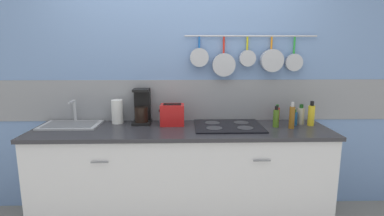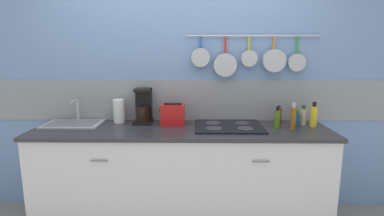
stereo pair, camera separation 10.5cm
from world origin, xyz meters
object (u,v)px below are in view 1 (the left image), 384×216
at_px(paper_towel_roll, 117,112).
at_px(bottle_hot_sauce, 301,115).
at_px(coffee_maker, 142,109).
at_px(bottle_sesame_oil, 276,118).
at_px(bottle_olive_oil, 294,118).
at_px(bottle_dish_soap, 277,114).
at_px(toaster, 172,115).
at_px(bottle_cooking_wine, 311,115).
at_px(bottle_vinegar, 292,117).

xyz_separation_m(paper_towel_roll, bottle_hot_sauce, (1.75, -0.09, -0.03)).
bearing_deg(paper_towel_roll, coffee_maker, 0.12).
relative_size(bottle_sesame_oil, bottle_olive_oil, 1.32).
distance_m(bottle_dish_soap, bottle_olive_oil, 0.17).
bearing_deg(bottle_olive_oil, toaster, 178.54).
bearing_deg(coffee_maker, bottle_cooking_wine, -5.13).
distance_m(bottle_sesame_oil, bottle_hot_sauce, 0.29).
distance_m(coffee_maker, bottle_cooking_wine, 1.59).
xyz_separation_m(paper_towel_roll, bottle_sesame_oil, (1.48, -0.19, -0.03)).
height_order(bottle_sesame_oil, bottle_vinegar, bottle_vinegar).
relative_size(coffee_maker, bottle_vinegar, 1.38).
xyz_separation_m(coffee_maker, bottle_sesame_oil, (1.24, -0.19, -0.05)).
height_order(bottle_olive_oil, bottle_cooking_wine, bottle_cooking_wine).
bearing_deg(paper_towel_roll, bottle_dish_soap, -0.36).
distance_m(paper_towel_roll, bottle_sesame_oil, 1.49).
xyz_separation_m(coffee_maker, bottle_cooking_wine, (1.58, -0.14, -0.04)).
relative_size(paper_towel_roll, bottle_olive_oil, 1.53).
distance_m(toaster, bottle_vinegar, 1.08).
xyz_separation_m(bottle_hot_sauce, bottle_cooking_wine, (0.07, -0.06, 0.02)).
bearing_deg(bottle_cooking_wine, bottle_dish_soap, 154.71).
bearing_deg(toaster, bottle_olive_oil, -1.46).
bearing_deg(paper_towel_roll, bottle_vinegar, -8.62).
relative_size(bottle_sesame_oil, bottle_vinegar, 0.81).
height_order(coffee_maker, bottle_olive_oil, coffee_maker).
bearing_deg(bottle_sesame_oil, toaster, 173.77).
xyz_separation_m(bottle_dish_soap, bottle_hot_sauce, (0.21, -0.08, 0.01)).
height_order(bottle_sesame_oil, bottle_dish_soap, bottle_sesame_oil).
height_order(bottle_dish_soap, bottle_olive_oil, bottle_dish_soap).
height_order(bottle_dish_soap, bottle_vinegar, bottle_vinegar).
xyz_separation_m(paper_towel_roll, bottle_vinegar, (1.60, -0.24, -0.01)).
bearing_deg(bottle_olive_oil, bottle_cooking_wine, -9.52).
distance_m(bottle_dish_soap, bottle_hot_sauce, 0.22).
distance_m(coffee_maker, bottle_sesame_oil, 1.26).
bearing_deg(bottle_hot_sauce, bottle_sesame_oil, -158.59).
distance_m(bottle_vinegar, bottle_olive_oil, 0.15).
relative_size(bottle_dish_soap, bottle_cooking_wine, 0.76).
bearing_deg(bottle_hot_sauce, bottle_cooking_wine, -37.20).
bearing_deg(bottle_dish_soap, coffee_maker, 179.55).
xyz_separation_m(paper_towel_roll, bottle_olive_oil, (1.67, -0.12, -0.05)).
height_order(coffee_maker, toaster, coffee_maker).
distance_m(toaster, bottle_sesame_oil, 0.95).
distance_m(bottle_sesame_oil, bottle_olive_oil, 0.21).
bearing_deg(bottle_dish_soap, bottle_hot_sauce, -20.25).
bearing_deg(bottle_sesame_oil, paper_towel_roll, 172.63).
bearing_deg(bottle_sesame_oil, coffee_maker, 171.21).
relative_size(paper_towel_roll, bottle_vinegar, 0.94).
height_order(bottle_sesame_oil, bottle_cooking_wine, bottle_cooking_wine).
height_order(bottle_sesame_oil, bottle_hot_sauce, bottle_sesame_oil).
relative_size(paper_towel_roll, bottle_sesame_oil, 1.16).
bearing_deg(bottle_olive_oil, coffee_maker, 175.33).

